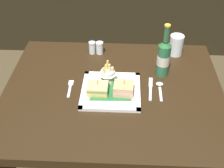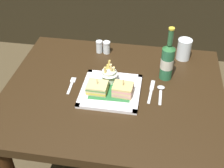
{
  "view_description": "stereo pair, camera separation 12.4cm",
  "coord_description": "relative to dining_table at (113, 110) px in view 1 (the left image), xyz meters",
  "views": [
    {
      "loc": [
        0.05,
        -1.08,
        1.63
      ],
      "look_at": [
        -0.0,
        -0.01,
        0.77
      ],
      "focal_mm": 48.37,
      "sensor_mm": 36.0,
      "label": 1
    },
    {
      "loc": [
        0.17,
        -1.07,
        1.63
      ],
      "look_at": [
        -0.0,
        -0.01,
        0.77
      ],
      "focal_mm": 48.37,
      "sensor_mm": 36.0,
      "label": 2
    }
  ],
  "objects": [
    {
      "name": "beer_bottle",
      "position": [
        0.24,
        0.14,
        0.23
      ],
      "size": [
        0.06,
        0.06,
        0.27
      ],
      "color": "#296841",
      "rests_on": "dining_table"
    },
    {
      "name": "spoon",
      "position": [
        0.22,
        0.03,
        0.14
      ],
      "size": [
        0.04,
        0.13,
        0.01
      ],
      "color": "silver",
      "rests_on": "dining_table"
    },
    {
      "name": "knife",
      "position": [
        0.17,
        0.02,
        0.13
      ],
      "size": [
        0.03,
        0.17,
        0.0
      ],
      "color": "silver",
      "rests_on": "dining_table"
    },
    {
      "name": "salt_shaker",
      "position": [
        -0.13,
        0.31,
        0.16
      ],
      "size": [
        0.04,
        0.04,
        0.07
      ],
      "color": "silver",
      "rests_on": "dining_table"
    },
    {
      "name": "sandwich_half_right",
      "position": [
        0.05,
        -0.03,
        0.17
      ],
      "size": [
        0.09,
        0.08,
        0.08
      ],
      "color": "tan",
      "rests_on": "square_plate"
    },
    {
      "name": "dining_table",
      "position": [
        0.0,
        0.0,
        0.0
      ],
      "size": [
        1.02,
        0.83,
        0.73
      ],
      "color": "black",
      "rests_on": "ground_plane"
    },
    {
      "name": "sandwich_half_left",
      "position": [
        -0.07,
        -0.03,
        0.16
      ],
      "size": [
        0.09,
        0.08,
        0.07
      ],
      "color": "tan",
      "rests_on": "square_plate"
    },
    {
      "name": "pepper_shaker",
      "position": [
        -0.09,
        0.31,
        0.16
      ],
      "size": [
        0.04,
        0.04,
        0.07
      ],
      "color": "silver",
      "rests_on": "dining_table"
    },
    {
      "name": "fries_cup",
      "position": [
        -0.03,
        0.05,
        0.18
      ],
      "size": [
        0.08,
        0.08,
        0.11
      ],
      "color": "silver",
      "rests_on": "square_plate"
    },
    {
      "name": "fork",
      "position": [
        -0.2,
        0.0,
        0.13
      ],
      "size": [
        0.03,
        0.12,
        0.0
      ],
      "color": "silver",
      "rests_on": "dining_table"
    },
    {
      "name": "square_plate",
      "position": [
        -0.01,
        -0.02,
        0.14
      ],
      "size": [
        0.27,
        0.27,
        0.02
      ],
      "color": "white",
      "rests_on": "dining_table"
    },
    {
      "name": "water_glass",
      "position": [
        0.32,
        0.32,
        0.18
      ],
      "size": [
        0.07,
        0.07,
        0.11
      ],
      "color": "silver",
      "rests_on": "dining_table"
    }
  ]
}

